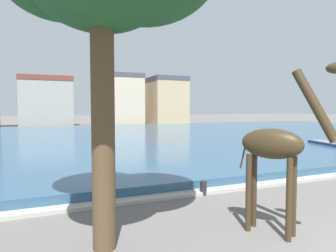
% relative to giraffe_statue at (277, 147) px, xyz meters
% --- Properties ---
extents(harbor_water, '(90.26, 40.08, 0.42)m').
position_rel_giraffe_statue_xyz_m(harbor_water, '(1.02, 23.99, -1.91)').
color(harbor_water, '#2D5170').
rests_on(harbor_water, ground).
extents(quay_edge_coping, '(90.26, 0.50, 0.12)m').
position_rel_giraffe_statue_xyz_m(quay_edge_coping, '(1.02, 3.70, -2.06)').
color(quay_edge_coping, '#ADA89E').
rests_on(quay_edge_coping, ground).
extents(giraffe_statue, '(1.49, 2.21, 4.16)m').
position_rel_giraffe_statue_xyz_m(giraffe_statue, '(0.00, 0.00, 0.00)').
color(giraffe_statue, '#382B19').
rests_on(giraffe_statue, ground).
extents(mooring_bollard, '(0.24, 0.24, 0.50)m').
position_rel_giraffe_statue_xyz_m(mooring_bollard, '(0.02, 3.55, -1.87)').
color(mooring_bollard, '#232326').
rests_on(mooring_bollard, ground).
extents(townhouse_tall_gabled, '(8.36, 7.55, 8.45)m').
position_rel_giraffe_statue_xyz_m(townhouse_tall_gabled, '(-5.08, 48.58, 2.12)').
color(townhouse_tall_gabled, gray).
rests_on(townhouse_tall_gabled, ground).
extents(townhouse_end_terrace, '(8.18, 5.88, 9.46)m').
position_rel_giraffe_statue_xyz_m(townhouse_end_terrace, '(7.26, 47.78, 2.62)').
color(townhouse_end_terrace, '#C6B293').
rests_on(townhouse_end_terrace, ground).
extents(townhouse_wide_warehouse, '(6.55, 7.58, 9.18)m').
position_rel_giraffe_statue_xyz_m(townhouse_wide_warehouse, '(16.51, 47.59, 2.48)').
color(townhouse_wide_warehouse, tan).
rests_on(townhouse_wide_warehouse, ground).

